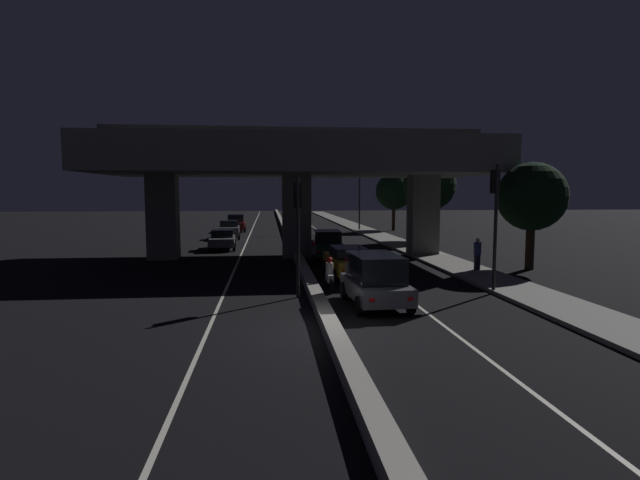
{
  "coord_description": "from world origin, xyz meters",
  "views": [
    {
      "loc": [
        -1.77,
        -14.24,
        4.09
      ],
      "look_at": [
        1.27,
        15.09,
        1.3
      ],
      "focal_mm": 28.0,
      "sensor_mm": 36.0,
      "label": 1
    }
  ],
  "objects_px": {
    "street_lamp": "(356,185)",
    "car_grey_lead": "(375,279)",
    "pedestrian_on_sidewalk": "(477,254)",
    "traffic_light_left_of_median": "(297,216)",
    "car_grey_lead_oncoming": "(222,239)",
    "car_grey_second_oncoming": "(229,230)",
    "motorcycle_white_filtering_near": "(330,276)",
    "car_taxi_yellow_second": "(347,261)",
    "car_dark_green_third": "(327,244)",
    "traffic_light_right_of_median": "(495,206)",
    "motorcycle_black_filtering_mid": "(313,255)",
    "car_dark_red_third_oncoming": "(236,223)"
  },
  "relations": [
    {
      "from": "car_taxi_yellow_second",
      "to": "car_grey_lead_oncoming",
      "type": "xyz_separation_m",
      "value": [
        -7.18,
        12.49,
        -0.03
      ]
    },
    {
      "from": "car_grey_lead",
      "to": "car_dark_green_third",
      "type": "xyz_separation_m",
      "value": [
        -0.18,
        13.45,
        -0.11
      ]
    },
    {
      "from": "motorcycle_black_filtering_mid",
      "to": "traffic_light_right_of_median",
      "type": "bearing_deg",
      "value": -138.93
    },
    {
      "from": "car_grey_lead",
      "to": "pedestrian_on_sidewalk",
      "type": "relative_size",
      "value": 2.47
    },
    {
      "from": "car_grey_second_oncoming",
      "to": "motorcycle_black_filtering_mid",
      "type": "distance_m",
      "value": 18.52
    },
    {
      "from": "car_taxi_yellow_second",
      "to": "car_grey_second_oncoming",
      "type": "xyz_separation_m",
      "value": [
        -7.35,
        21.1,
        0.05
      ]
    },
    {
      "from": "car_grey_lead_oncoming",
      "to": "motorcycle_black_filtering_mid",
      "type": "distance_m",
      "value": 10.64
    },
    {
      "from": "car_taxi_yellow_second",
      "to": "traffic_light_left_of_median",
      "type": "bearing_deg",
      "value": 147.46
    },
    {
      "from": "street_lamp",
      "to": "car_grey_lead",
      "type": "distance_m",
      "value": 36.57
    },
    {
      "from": "car_dark_green_third",
      "to": "car_grey_lead_oncoming",
      "type": "xyz_separation_m",
      "value": [
        -6.97,
        5.57,
        -0.16
      ]
    },
    {
      "from": "motorcycle_white_filtering_near",
      "to": "traffic_light_left_of_median",
      "type": "bearing_deg",
      "value": 131.66
    },
    {
      "from": "car_dark_red_third_oncoming",
      "to": "motorcycle_black_filtering_mid",
      "type": "xyz_separation_m",
      "value": [
        5.9,
        -25.82,
        -0.32
      ]
    },
    {
      "from": "car_taxi_yellow_second",
      "to": "pedestrian_on_sidewalk",
      "type": "bearing_deg",
      "value": -89.39
    },
    {
      "from": "car_taxi_yellow_second",
      "to": "pedestrian_on_sidewalk",
      "type": "relative_size",
      "value": 2.94
    },
    {
      "from": "traffic_light_right_of_median",
      "to": "pedestrian_on_sidewalk",
      "type": "height_order",
      "value": "traffic_light_right_of_median"
    },
    {
      "from": "street_lamp",
      "to": "pedestrian_on_sidewalk",
      "type": "relative_size",
      "value": 5.07
    },
    {
      "from": "car_taxi_yellow_second",
      "to": "car_grey_second_oncoming",
      "type": "distance_m",
      "value": 22.35
    },
    {
      "from": "car_grey_lead",
      "to": "motorcycle_black_filtering_mid",
      "type": "xyz_separation_m",
      "value": [
        -1.33,
        10.11,
        -0.39
      ]
    },
    {
      "from": "car_grey_lead",
      "to": "pedestrian_on_sidewalk",
      "type": "bearing_deg",
      "value": -47.31
    },
    {
      "from": "pedestrian_on_sidewalk",
      "to": "traffic_light_right_of_median",
      "type": "bearing_deg",
      "value": -106.78
    },
    {
      "from": "car_grey_lead",
      "to": "car_grey_lead_oncoming",
      "type": "relative_size",
      "value": 1.0
    },
    {
      "from": "motorcycle_black_filtering_mid",
      "to": "pedestrian_on_sidewalk",
      "type": "xyz_separation_m",
      "value": [
        8.16,
        -3.22,
        0.36
      ]
    },
    {
      "from": "car_grey_second_oncoming",
      "to": "motorcycle_white_filtering_near",
      "type": "height_order",
      "value": "car_grey_second_oncoming"
    },
    {
      "from": "motorcycle_white_filtering_near",
      "to": "motorcycle_black_filtering_mid",
      "type": "bearing_deg",
      "value": 0.48
    },
    {
      "from": "traffic_light_left_of_median",
      "to": "pedestrian_on_sidewalk",
      "type": "relative_size",
      "value": 2.86
    },
    {
      "from": "street_lamp",
      "to": "car_grey_second_oncoming",
      "type": "xyz_separation_m",
      "value": [
        -12.95,
        -8.28,
        -4.12
      ]
    },
    {
      "from": "street_lamp",
      "to": "car_dark_green_third",
      "type": "relative_size",
      "value": 1.99
    },
    {
      "from": "traffic_light_left_of_median",
      "to": "traffic_light_right_of_median",
      "type": "xyz_separation_m",
      "value": [
        8.0,
        -0.01,
        0.36
      ]
    },
    {
      "from": "car_grey_lead_oncoming",
      "to": "pedestrian_on_sidewalk",
      "type": "bearing_deg",
      "value": 46.33
    },
    {
      "from": "car_dark_green_third",
      "to": "car_grey_lead",
      "type": "bearing_deg",
      "value": -177.26
    },
    {
      "from": "motorcycle_black_filtering_mid",
      "to": "traffic_light_left_of_median",
      "type": "bearing_deg",
      "value": 173.03
    },
    {
      "from": "car_grey_second_oncoming",
      "to": "car_dark_red_third_oncoming",
      "type": "height_order",
      "value": "car_dark_red_third_oncoming"
    },
    {
      "from": "traffic_light_left_of_median",
      "to": "traffic_light_right_of_median",
      "type": "height_order",
      "value": "traffic_light_right_of_median"
    },
    {
      "from": "car_grey_lead",
      "to": "car_taxi_yellow_second",
      "type": "distance_m",
      "value": 6.54
    },
    {
      "from": "car_dark_green_third",
      "to": "traffic_light_right_of_median",
      "type": "bearing_deg",
      "value": -152.79
    },
    {
      "from": "traffic_light_right_of_median",
      "to": "car_grey_lead_oncoming",
      "type": "distance_m",
      "value": 21.42
    },
    {
      "from": "car_dark_green_third",
      "to": "car_grey_lead_oncoming",
      "type": "relative_size",
      "value": 1.03
    },
    {
      "from": "car_grey_lead",
      "to": "car_grey_lead_oncoming",
      "type": "distance_m",
      "value": 20.32
    },
    {
      "from": "traffic_light_right_of_median",
      "to": "motorcycle_white_filtering_near",
      "type": "relative_size",
      "value": 2.65
    },
    {
      "from": "car_taxi_yellow_second",
      "to": "car_grey_lead_oncoming",
      "type": "height_order",
      "value": "car_taxi_yellow_second"
    },
    {
      "from": "street_lamp",
      "to": "car_grey_second_oncoming",
      "type": "bearing_deg",
      "value": -147.4
    },
    {
      "from": "traffic_light_left_of_median",
      "to": "motorcycle_white_filtering_near",
      "type": "relative_size",
      "value": 2.38
    },
    {
      "from": "street_lamp",
      "to": "car_dark_red_third_oncoming",
      "type": "xyz_separation_m",
      "value": [
        -12.85,
        0.02,
        -4.0
      ]
    },
    {
      "from": "motorcycle_white_filtering_near",
      "to": "pedestrian_on_sidewalk",
      "type": "distance_m",
      "value": 8.97
    },
    {
      "from": "car_taxi_yellow_second",
      "to": "car_dark_green_third",
      "type": "height_order",
      "value": "car_dark_green_third"
    },
    {
      "from": "car_dark_green_third",
      "to": "street_lamp",
      "type": "bearing_deg",
      "value": -12.53
    },
    {
      "from": "traffic_light_left_of_median",
      "to": "street_lamp",
      "type": "xyz_separation_m",
      "value": [
        8.32,
        34.09,
        1.73
      ]
    },
    {
      "from": "car_grey_lead",
      "to": "car_dark_green_third",
      "type": "distance_m",
      "value": 13.45
    },
    {
      "from": "traffic_light_right_of_median",
      "to": "car_grey_lead",
      "type": "relative_size",
      "value": 1.29
    },
    {
      "from": "car_dark_green_third",
      "to": "motorcycle_black_filtering_mid",
      "type": "relative_size",
      "value": 2.39
    }
  ]
}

